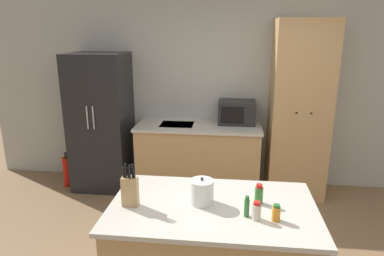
{
  "coord_description": "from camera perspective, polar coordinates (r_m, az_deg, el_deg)",
  "views": [
    {
      "loc": [
        -0.06,
        -2.44,
        2.15
      ],
      "look_at": [
        -0.5,
        1.4,
        1.05
      ],
      "focal_mm": 32.0,
      "sensor_mm": 36.0,
      "label": 1
    }
  ],
  "objects": [
    {
      "name": "pantry_cabinet",
      "position": [
        4.64,
        17.4,
        2.71
      ],
      "size": [
        0.73,
        0.61,
        2.3
      ],
      "color": "tan",
      "rests_on": "ground_plane"
    },
    {
      "name": "spice_bottle_short_red",
      "position": [
        2.44,
        10.71,
        -13.46
      ],
      "size": [
        0.06,
        0.06,
        0.13
      ],
      "color": "beige",
      "rests_on": "kitchen_island"
    },
    {
      "name": "kettle",
      "position": [
        2.6,
        1.65,
        -10.56
      ],
      "size": [
        0.18,
        0.18,
        0.21
      ],
      "color": "white",
      "rests_on": "kitchen_island"
    },
    {
      "name": "fire_extinguisher",
      "position": [
        5.24,
        -19.95,
        -6.72
      ],
      "size": [
        0.14,
        0.14,
        0.5
      ],
      "color": "red",
      "rests_on": "ground_plane"
    },
    {
      "name": "spice_bottle_green_herb",
      "position": [
        2.46,
        13.84,
        -13.61
      ],
      "size": [
        0.06,
        0.06,
        0.12
      ],
      "color": "orange",
      "rests_on": "kitchen_island"
    },
    {
      "name": "spice_bottle_tall_dark",
      "position": [
        2.65,
        11.08,
        -10.82
      ],
      "size": [
        0.06,
        0.06,
        0.15
      ],
      "color": "#337033",
      "rests_on": "kitchen_island"
    },
    {
      "name": "microwave",
      "position": [
        4.67,
        7.46,
        2.64
      ],
      "size": [
        0.49,
        0.35,
        0.32
      ],
      "color": "#232326",
      "rests_on": "back_counter"
    },
    {
      "name": "spice_bottle_amber_oil",
      "position": [
        2.46,
        9.12,
        -12.87
      ],
      "size": [
        0.04,
        0.04,
        0.15
      ],
      "color": "#337033",
      "rests_on": "kitchen_island"
    },
    {
      "name": "knife_block",
      "position": [
        2.58,
        -10.3,
        -10.17
      ],
      "size": [
        0.12,
        0.06,
        0.33
      ],
      "color": "tan",
      "rests_on": "kitchen_island"
    },
    {
      "name": "refrigerator",
      "position": [
        4.89,
        -14.85,
        0.99
      ],
      "size": [
        0.75,
        0.71,
        1.87
      ],
      "color": "black",
      "rests_on": "ground_plane"
    },
    {
      "name": "kitchen_island",
      "position": [
        2.86,
        3.31,
        -20.59
      ],
      "size": [
        1.53,
        0.94,
        0.9
      ],
      "color": "tan",
      "rests_on": "ground_plane"
    },
    {
      "name": "wall_back",
      "position": [
        4.84,
        7.15,
        5.67
      ],
      "size": [
        7.2,
        0.06,
        2.6
      ],
      "color": "#B2B2AD",
      "rests_on": "ground_plane"
    },
    {
      "name": "back_counter",
      "position": [
        4.74,
        1.06,
        -4.89
      ],
      "size": [
        1.67,
        0.7,
        0.93
      ],
      "color": "tan",
      "rests_on": "ground_plane"
    }
  ]
}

